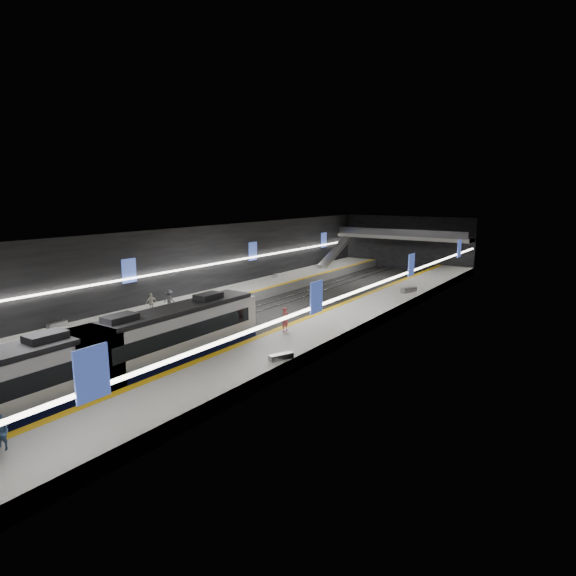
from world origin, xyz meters
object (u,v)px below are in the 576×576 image
Objects in this scene: train at (88,360)px; bench_left_far at (275,276)px; escalator at (335,252)px; passenger_right_a at (285,320)px; passenger_left_a at (151,303)px; bench_left_near at (57,325)px; bench_right_near at (281,357)px; passenger_left_b at (169,300)px; passenger_right_b at (1,433)px; bench_right_far at (409,290)px.

train is 35.16m from bench_left_far.
bench_left_far is at bearing -95.15° from escalator.
passenger_right_a reaches higher than bench_left_far.
passenger_right_a is 13.37m from passenger_left_a.
bench_left_near is at bearing 126.17° from passenger_right_a.
bench_right_near is 17.07m from passenger_left_a.
train is at bearing 171.49° from passenger_right_a.
bench_left_near is 0.91× the size of passenger_left_b.
passenger_right_a is 1.05× the size of passenger_left_b.
passenger_right_a is (15.58, 9.23, 0.74)m from bench_left_near.
escalator reaches higher than passenger_right_b.
bench_right_near is at bearing -69.11° from bench_right_far.
bench_right_near reaches higher than bench_left_far.
bench_left_far is 0.99× the size of bench_right_near.
passenger_right_a is at bearing -67.11° from escalator.
bench_left_near is at bearing -92.77° from escalator.
passenger_left_a is at bearing 103.16° from passenger_right_a.
bench_left_near is at bearing -5.31° from passenger_left_a.
passenger_left_a reaches higher than bench_right_far.
train reaches higher than bench_left_far.
bench_left_near is at bearing 61.15° from passenger_left_b.
passenger_left_a reaches higher than bench_left_far.
passenger_left_b reaches higher than passenger_left_a.
train is at bearing 49.67° from passenger_left_a.
bench_right_near is 17.09m from passenger_left_b.
bench_left_far is 19.19m from passenger_left_b.
bench_left_far is 17.26m from bench_right_far.
passenger_left_b is (2.77, 9.15, 0.69)m from bench_left_near.
bench_left_near is at bearing -113.48° from bench_left_far.
passenger_right_b is 0.87× the size of passenger_left_b.
passenger_right_a is (14.77, -18.99, 0.73)m from bench_left_far.
train is 16.35× the size of bench_right_near.
bench_right_far reaches higher than bench_right_near.
bench_left_near is 18.12m from passenger_right_a.
escalator reaches higher than passenger_right_a.
escalator is 13.33m from bench_left_far.
passenger_left_a is at bearing -89.44° from escalator.
escalator is 20.51m from bench_right_far.
passenger_right_a is (-2.48, -19.52, 0.69)m from bench_right_far.
bench_right_near is (17.00, -37.58, -1.70)m from escalator.
bench_right_near is at bearing -142.18° from passenger_right_a.
passenger_right_a is 20.87m from passenger_right_b.
bench_right_far reaches higher than bench_left_far.
bench_right_far is (18.06, 28.75, 0.05)m from bench_left_near.
train is 15.29× the size of passenger_left_b.
bench_right_far is 1.16× the size of passenger_left_a.
passenger_right_b is at bearing -173.80° from passenger_right_a.
bench_right_far is at bearing 115.05° from bench_right_near.
escalator is at bearing 63.02° from bench_left_far.
bench_right_far is 1.30× the size of passenger_right_b.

